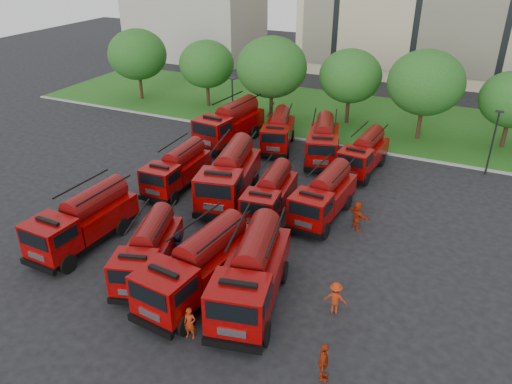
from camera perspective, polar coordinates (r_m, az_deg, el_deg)
ground at (r=29.54m, az=-0.69°, el=-6.70°), size 140.00×140.00×0.00m
lawn at (r=51.88m, az=11.96°, el=8.26°), size 70.00×16.00×0.12m
curb at (r=44.48m, az=9.37°, el=5.27°), size 70.00×0.30×0.14m
side_building at (r=78.39m, az=-6.92°, el=18.74°), size 18.00×12.00×10.00m
tree_0 at (r=57.20m, az=-13.41°, el=15.05°), size 6.30×6.30×7.70m
tree_1 at (r=53.68m, az=-5.66°, el=14.34°), size 5.71×5.71×6.98m
tree_2 at (r=48.65m, az=1.80°, el=14.07°), size 6.72×6.72×8.22m
tree_3 at (r=48.93m, az=10.73°, el=12.89°), size 5.88×5.88×7.19m
tree_4 at (r=46.17m, az=18.84°, el=11.75°), size 6.55×6.55×8.01m
lamp_post_0 at (r=46.38m, az=-2.70°, el=10.24°), size 0.60×0.25×5.11m
lamp_post_1 at (r=41.55m, az=25.48°, el=5.48°), size 0.60×0.25×5.11m
fire_truck_0 at (r=30.97m, az=-19.10°, el=-3.04°), size 2.92×7.30×3.27m
fire_truck_1 at (r=27.55m, az=-12.18°, el=-6.54°), size 3.98×6.72×2.90m
fire_truck_2 at (r=25.52m, az=-6.64°, el=-8.40°), size 3.39×7.68×3.39m
fire_truck_3 at (r=24.80m, az=-0.47°, el=-9.20°), size 4.21×8.10×3.52m
fire_truck_4 at (r=36.44m, az=-8.98°, el=2.65°), size 2.56×6.63×2.99m
fire_truck_5 at (r=34.41m, az=-3.01°, el=2.00°), size 4.32×8.33×3.62m
fire_truck_6 at (r=32.59m, az=1.64°, el=-0.23°), size 2.88×6.53×2.88m
fire_truck_7 at (r=32.46m, az=7.78°, el=-0.43°), size 2.80×6.86×3.06m
fire_truck_8 at (r=44.14m, az=-2.99°, el=7.82°), size 3.50×8.05×3.56m
fire_truck_9 at (r=43.27m, az=2.55°, el=6.99°), size 3.87×6.87×2.97m
fire_truck_10 at (r=41.09m, az=7.68°, el=5.80°), size 4.17×7.38×3.19m
fire_truck_11 at (r=39.54m, az=12.23°, el=4.34°), size 2.77×6.63×2.95m
firefighter_0 at (r=24.19m, az=-7.45°, el=-16.09°), size 0.67×0.54×1.64m
firefighter_1 at (r=27.21m, az=-15.45°, el=-11.27°), size 0.98×0.84×1.77m
firefighter_2 at (r=22.47m, az=7.58°, el=-20.38°), size 0.84×1.21×1.88m
firefighter_3 at (r=25.56m, az=8.92°, el=-13.38°), size 1.18×0.70×1.74m
firefighter_4 at (r=29.05m, az=-8.79°, el=-7.72°), size 0.93×1.07×1.84m
firefighter_5 at (r=32.22m, az=11.35°, el=-4.12°), size 1.89×1.64×1.91m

